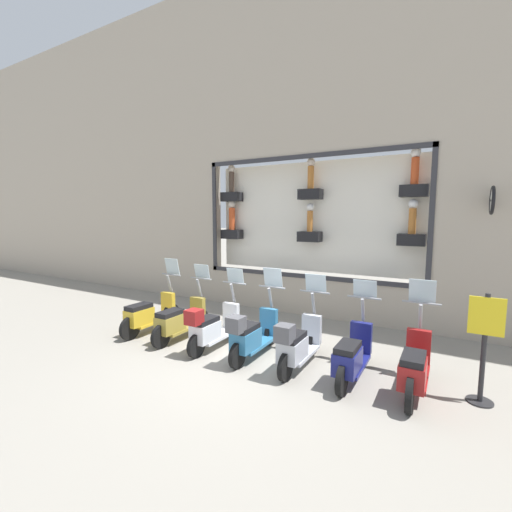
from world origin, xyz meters
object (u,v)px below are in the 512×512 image
(scooter_white_4, at_px, (212,327))
(shop_sign_post, at_px, (484,345))
(scooter_navy_1, at_px, (352,356))
(scooter_teal_3, at_px, (252,335))
(scooter_olive_5, at_px, (179,321))
(scooter_silver_2, at_px, (297,344))
(scooter_red_0, at_px, (414,367))
(scooter_yellow_6, at_px, (149,314))

(scooter_white_4, height_order, shop_sign_post, shop_sign_post)
(scooter_navy_1, relative_size, scooter_teal_3, 1.00)
(scooter_navy_1, distance_m, scooter_olive_5, 3.79)
(scooter_navy_1, bearing_deg, scooter_silver_2, 93.75)
(scooter_red_0, height_order, scooter_white_4, scooter_red_0)
(scooter_navy_1, height_order, scooter_yellow_6, scooter_yellow_6)
(scooter_yellow_6, bearing_deg, scooter_olive_5, -90.25)
(scooter_red_0, bearing_deg, scooter_yellow_6, 90.00)
(scooter_red_0, xyz_separation_m, scooter_olive_5, (-0.00, 4.74, -0.01))
(shop_sign_post, bearing_deg, scooter_yellow_6, 92.08)
(scooter_navy_1, distance_m, scooter_white_4, 2.84)
(scooter_white_4, xyz_separation_m, shop_sign_post, (0.31, -4.67, 0.42))
(scooter_navy_1, bearing_deg, scooter_olive_5, 89.97)
(scooter_olive_5, distance_m, shop_sign_post, 5.64)
(scooter_yellow_6, height_order, shop_sign_post, scooter_yellow_6)
(scooter_white_4, distance_m, shop_sign_post, 4.69)
(scooter_navy_1, xyz_separation_m, scooter_yellow_6, (0.01, 4.74, 0.02))
(scooter_teal_3, height_order, scooter_olive_5, scooter_teal_3)
(scooter_red_0, height_order, scooter_yellow_6, scooter_yellow_6)
(scooter_olive_5, height_order, scooter_yellow_6, scooter_yellow_6)
(scooter_yellow_6, bearing_deg, scooter_white_4, -92.16)
(scooter_silver_2, distance_m, scooter_white_4, 1.89)
(scooter_navy_1, height_order, shop_sign_post, shop_sign_post)
(scooter_navy_1, height_order, scooter_olive_5, scooter_olive_5)
(scooter_silver_2, height_order, scooter_white_4, scooter_silver_2)
(scooter_white_4, relative_size, scooter_olive_5, 1.00)
(scooter_teal_3, distance_m, shop_sign_post, 3.75)
(scooter_red_0, xyz_separation_m, scooter_yellow_6, (-0.00, 5.68, -0.00))
(scooter_red_0, bearing_deg, scooter_silver_2, 92.07)
(scooter_teal_3, height_order, scooter_white_4, scooter_teal_3)
(scooter_olive_5, xyz_separation_m, shop_sign_post, (0.24, -5.61, 0.45))
(scooter_red_0, bearing_deg, scooter_teal_3, 91.36)
(scooter_silver_2, relative_size, shop_sign_post, 1.10)
(scooter_red_0, bearing_deg, scooter_olive_5, 90.05)
(scooter_red_0, height_order, scooter_olive_5, scooter_red_0)
(scooter_yellow_6, xyz_separation_m, shop_sign_post, (0.24, -6.56, 0.44))
(scooter_red_0, xyz_separation_m, scooter_white_4, (-0.07, 3.79, 0.02))
(scooter_silver_2, relative_size, scooter_yellow_6, 1.00)
(scooter_red_0, xyz_separation_m, shop_sign_post, (0.24, -0.88, 0.44))
(scooter_white_4, bearing_deg, scooter_red_0, -88.92)
(shop_sign_post, bearing_deg, scooter_navy_1, 97.65)
(scooter_white_4, height_order, scooter_yellow_6, scooter_yellow_6)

